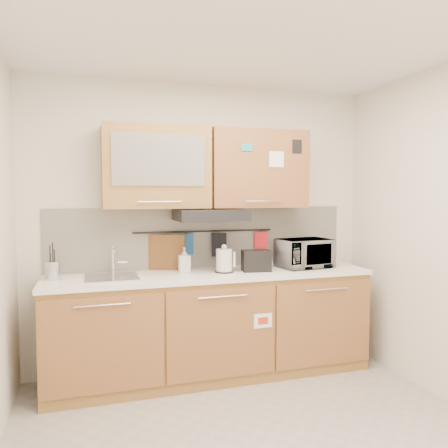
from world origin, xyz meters
TOP-DOWN VIEW (x-y plane):
  - ceiling at (0.00, 0.00)m, footprint 3.20×3.20m
  - wall_back at (0.00, 1.50)m, footprint 3.20×0.00m
  - base_cabinet at (0.00, 1.19)m, footprint 2.80×0.64m
  - countertop at (0.00, 1.19)m, footprint 2.82×0.62m
  - backsplash at (0.00, 1.49)m, footprint 2.80×0.02m
  - upper_cabinets at (-0.00, 1.32)m, footprint 1.82×0.37m
  - range_hood at (0.00, 1.25)m, footprint 0.60×0.46m
  - sink at (-0.85, 1.21)m, footprint 0.42×0.40m
  - utensil_rail at (0.00, 1.45)m, footprint 1.30×0.02m
  - utensil_crock at (-1.30, 1.25)m, footprint 0.15×0.15m
  - kettle at (0.10, 1.17)m, footprint 0.18×0.16m
  - toaster at (0.39, 1.14)m, footprint 0.26×0.18m
  - microwave at (0.89, 1.20)m, footprint 0.52×0.39m
  - soap_bottle at (-0.22, 1.30)m, footprint 0.10×0.10m
  - cutting_board at (-0.36, 1.44)m, footprint 0.32×0.13m
  - oven_mitt at (-0.17, 1.44)m, footprint 0.12×0.05m
  - dark_pouch at (0.13, 1.44)m, footprint 0.14×0.08m
  - pot_holder at (0.56, 1.44)m, footprint 0.13×0.07m

SIDE VIEW (x-z plane):
  - base_cabinet at x=0.00m, z-range -0.03..0.85m
  - countertop at x=0.00m, z-range 0.88..0.92m
  - sink at x=-0.85m, z-range 0.79..1.05m
  - utensil_crock at x=-1.30m, z-range 0.85..1.14m
  - toaster at x=0.39m, z-range 0.92..1.11m
  - kettle at x=0.10m, z-range 0.89..1.14m
  - soap_bottle at x=-0.22m, z-range 0.92..1.14m
  - cutting_board at x=-0.36m, z-range 0.84..1.24m
  - microwave at x=0.89m, z-range 0.92..1.18m
  - dark_pouch at x=0.13m, z-range 1.02..1.24m
  - oven_mitt at x=-0.17m, z-range 1.05..1.24m
  - pot_holder at x=0.56m, z-range 1.08..1.24m
  - backsplash at x=0.00m, z-range 0.92..1.48m
  - utensil_rail at x=0.00m, z-range 1.25..1.27m
  - wall_back at x=0.00m, z-range -0.30..2.90m
  - range_hood at x=0.00m, z-range 1.37..1.47m
  - upper_cabinets at x=0.00m, z-range 1.48..2.18m
  - ceiling at x=0.00m, z-range 2.60..2.60m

